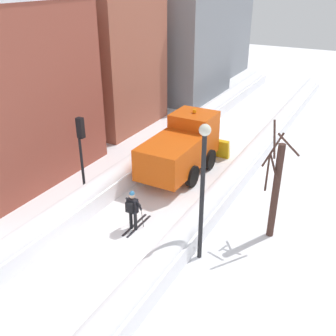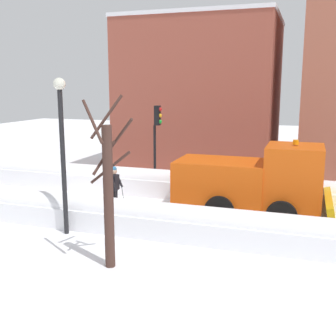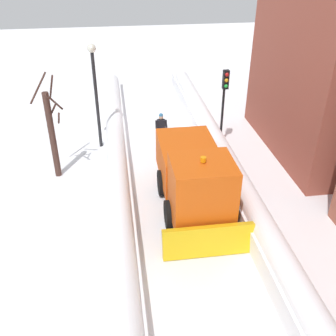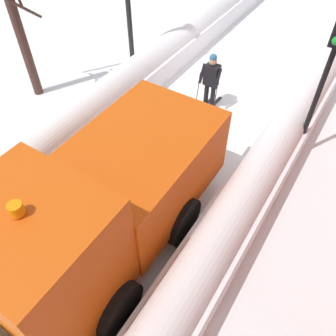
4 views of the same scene
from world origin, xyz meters
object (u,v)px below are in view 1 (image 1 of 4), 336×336
(street_lamp, at_px, (203,178))
(bare_tree_near, at_px, (276,188))
(traffic_light_pole, at_px, (82,145))
(skier, at_px, (133,209))
(plow_truck, at_px, (182,147))

(street_lamp, xyz_separation_m, bare_tree_near, (1.92, 2.63, -1.14))
(traffic_light_pole, bearing_deg, street_lamp, -9.82)
(traffic_light_pole, relative_size, bare_tree_near, 0.86)
(skier, bearing_deg, bare_tree_near, 24.48)
(skier, height_order, bare_tree_near, bare_tree_near)
(plow_truck, xyz_separation_m, bare_tree_near, (5.66, -3.31, 0.73))
(plow_truck, bearing_deg, bare_tree_near, -30.34)
(skier, distance_m, street_lamp, 3.94)
(street_lamp, distance_m, bare_tree_near, 3.45)
(bare_tree_near, bearing_deg, traffic_light_pole, -169.09)
(plow_truck, relative_size, skier, 3.31)
(plow_truck, relative_size, traffic_light_pole, 1.45)
(traffic_light_pole, bearing_deg, plow_truck, 63.38)
(plow_truck, height_order, bare_tree_near, bare_tree_near)
(skier, height_order, street_lamp, street_lamp)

